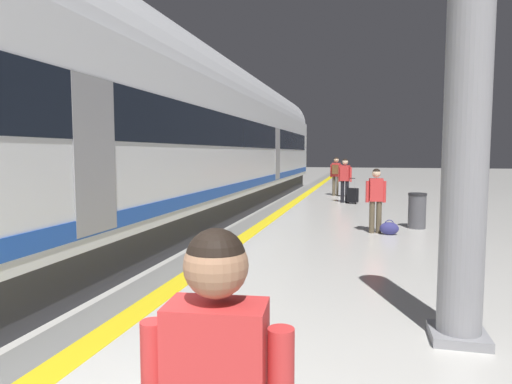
{
  "coord_description": "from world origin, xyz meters",
  "views": [
    {
      "loc": [
        1.54,
        -0.93,
        1.94
      ],
      "look_at": [
        -0.57,
        7.73,
        1.16
      ],
      "focal_mm": 31.47,
      "sensor_mm": 36.0,
      "label": 1
    }
  ],
  "objects_px": {
    "high_speed_train": "(169,130)",
    "passenger_far": "(336,173)",
    "suitcase_far": "(343,188)",
    "suitcase_mid": "(353,195)",
    "passenger_near": "(376,196)",
    "platform_pillar": "(465,174)",
    "passenger_mid": "(345,177)",
    "duffel_bag_near": "(389,228)",
    "waste_bin": "(417,211)"
  },
  "relations": [
    {
      "from": "high_speed_train",
      "to": "passenger_far",
      "type": "height_order",
      "value": "high_speed_train"
    },
    {
      "from": "high_speed_train",
      "to": "suitcase_far",
      "type": "relative_size",
      "value": 54.76
    },
    {
      "from": "high_speed_train",
      "to": "suitcase_mid",
      "type": "height_order",
      "value": "high_speed_train"
    },
    {
      "from": "high_speed_train",
      "to": "passenger_near",
      "type": "height_order",
      "value": "high_speed_train"
    },
    {
      "from": "platform_pillar",
      "to": "passenger_far",
      "type": "bearing_deg",
      "value": 98.16
    },
    {
      "from": "passenger_near",
      "to": "passenger_far",
      "type": "relative_size",
      "value": 0.89
    },
    {
      "from": "passenger_mid",
      "to": "passenger_far",
      "type": "distance_m",
      "value": 2.88
    },
    {
      "from": "duffel_bag_near",
      "to": "passenger_far",
      "type": "xyz_separation_m",
      "value": [
        -1.86,
        9.56,
        0.89
      ]
    },
    {
      "from": "platform_pillar",
      "to": "waste_bin",
      "type": "height_order",
      "value": "platform_pillar"
    },
    {
      "from": "duffel_bag_near",
      "to": "suitcase_mid",
      "type": "xyz_separation_m",
      "value": [
        -1.02,
        6.43,
        0.18
      ]
    },
    {
      "from": "passenger_mid",
      "to": "suitcase_mid",
      "type": "relative_size",
      "value": 1.74
    },
    {
      "from": "high_speed_train",
      "to": "passenger_mid",
      "type": "distance_m",
      "value": 8.37
    },
    {
      "from": "passenger_mid",
      "to": "waste_bin",
      "type": "distance_m",
      "value": 6.0
    },
    {
      "from": "high_speed_train",
      "to": "suitcase_far",
      "type": "bearing_deg",
      "value": 68.34
    },
    {
      "from": "duffel_bag_near",
      "to": "platform_pillar",
      "type": "distance_m",
      "value": 6.3
    },
    {
      "from": "passenger_far",
      "to": "passenger_near",
      "type": "bearing_deg",
      "value": -80.71
    },
    {
      "from": "passenger_near",
      "to": "passenger_mid",
      "type": "height_order",
      "value": "passenger_mid"
    },
    {
      "from": "duffel_bag_near",
      "to": "suitcase_mid",
      "type": "height_order",
      "value": "suitcase_mid"
    },
    {
      "from": "duffel_bag_near",
      "to": "passenger_far",
      "type": "distance_m",
      "value": 9.77
    },
    {
      "from": "suitcase_mid",
      "to": "passenger_far",
      "type": "xyz_separation_m",
      "value": [
        -0.84,
        3.12,
        0.71
      ]
    },
    {
      "from": "high_speed_train",
      "to": "passenger_mid",
      "type": "bearing_deg",
      "value": 60.3
    },
    {
      "from": "suitcase_mid",
      "to": "platform_pillar",
      "type": "xyz_separation_m",
      "value": [
        1.41,
        -12.52,
        1.39
      ]
    },
    {
      "from": "passenger_mid",
      "to": "suitcase_far",
      "type": "xyz_separation_m",
      "value": [
        -0.19,
        2.63,
        -0.65
      ]
    },
    {
      "from": "suitcase_mid",
      "to": "suitcase_far",
      "type": "distance_m",
      "value": 2.97
    },
    {
      "from": "platform_pillar",
      "to": "waste_bin",
      "type": "bearing_deg",
      "value": 87.24
    },
    {
      "from": "passenger_near",
      "to": "suitcase_far",
      "type": "relative_size",
      "value": 2.41
    },
    {
      "from": "high_speed_train",
      "to": "suitcase_far",
      "type": "distance_m",
      "value": 10.74
    },
    {
      "from": "suitcase_mid",
      "to": "high_speed_train",
      "type": "bearing_deg",
      "value": -122.69
    },
    {
      "from": "passenger_near",
      "to": "waste_bin",
      "type": "distance_m",
      "value": 1.5
    },
    {
      "from": "duffel_bag_near",
      "to": "suitcase_far",
      "type": "height_order",
      "value": "suitcase_far"
    },
    {
      "from": "suitcase_mid",
      "to": "waste_bin",
      "type": "bearing_deg",
      "value": -71.73
    },
    {
      "from": "waste_bin",
      "to": "duffel_bag_near",
      "type": "bearing_deg",
      "value": -123.22
    },
    {
      "from": "passenger_mid",
      "to": "suitcase_mid",
      "type": "bearing_deg",
      "value": -42.47
    },
    {
      "from": "passenger_near",
      "to": "suitcase_mid",
      "type": "height_order",
      "value": "passenger_near"
    },
    {
      "from": "platform_pillar",
      "to": "waste_bin",
      "type": "relative_size",
      "value": 3.96
    },
    {
      "from": "passenger_far",
      "to": "waste_bin",
      "type": "height_order",
      "value": "passenger_far"
    },
    {
      "from": "passenger_near",
      "to": "waste_bin",
      "type": "bearing_deg",
      "value": 42.39
    },
    {
      "from": "platform_pillar",
      "to": "waste_bin",
      "type": "distance_m",
      "value": 7.33
    },
    {
      "from": "suitcase_far",
      "to": "waste_bin",
      "type": "relative_size",
      "value": 0.71
    },
    {
      "from": "passenger_mid",
      "to": "suitcase_mid",
      "type": "xyz_separation_m",
      "value": [
        0.32,
        -0.29,
        -0.67
      ]
    },
    {
      "from": "passenger_mid",
      "to": "suitcase_far",
      "type": "distance_m",
      "value": 2.71
    },
    {
      "from": "passenger_far",
      "to": "suitcase_mid",
      "type": "bearing_deg",
      "value": -74.96
    },
    {
      "from": "platform_pillar",
      "to": "passenger_near",
      "type": "bearing_deg",
      "value": 96.45
    },
    {
      "from": "suitcase_mid",
      "to": "waste_bin",
      "type": "distance_m",
      "value": 5.59
    },
    {
      "from": "platform_pillar",
      "to": "high_speed_train",
      "type": "bearing_deg",
      "value": 135.66
    },
    {
      "from": "duffel_bag_near",
      "to": "waste_bin",
      "type": "distance_m",
      "value": 1.38
    },
    {
      "from": "duffel_bag_near",
      "to": "platform_pillar",
      "type": "bearing_deg",
      "value": -86.37
    },
    {
      "from": "suitcase_mid",
      "to": "passenger_far",
      "type": "bearing_deg",
      "value": 105.04
    },
    {
      "from": "passenger_near",
      "to": "duffel_bag_near",
      "type": "height_order",
      "value": "passenger_near"
    },
    {
      "from": "duffel_bag_near",
      "to": "waste_bin",
      "type": "height_order",
      "value": "waste_bin"
    }
  ]
}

